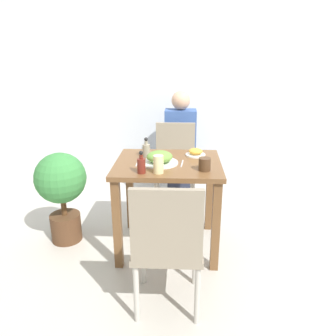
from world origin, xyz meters
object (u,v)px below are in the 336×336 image
object	(u,v)px
potted_plant_left	(62,187)
sauce_bottle	(141,165)
condiment_bottle	(146,150)
person_figure	(180,145)
side_plate	(196,152)
food_plate	(160,158)
chair_near	(167,242)
chair_far	(175,163)
drink_cup	(205,164)
juice_glass	(158,164)

from	to	relation	value
potted_plant_left	sauce_bottle	bearing A→B (deg)	-23.57
condiment_bottle	person_figure	world-z (taller)	person_figure
side_plate	person_figure	size ratio (longest dim) A/B	0.14
food_plate	person_figure	size ratio (longest dim) A/B	0.24
sauce_bottle	person_figure	size ratio (longest dim) A/B	0.14
chair_near	side_plate	distance (m)	0.98
chair_near	person_figure	bearing A→B (deg)	-91.85
food_plate	potted_plant_left	world-z (taller)	food_plate
sauce_bottle	condiment_bottle	world-z (taller)	same
chair_far	drink_cup	size ratio (longest dim) A/B	9.43
chair_far	condiment_bottle	distance (m)	0.73
chair_far	side_plate	world-z (taller)	chair_far
chair_near	drink_cup	size ratio (longest dim) A/B	9.43
chair_near	person_figure	world-z (taller)	person_figure
potted_plant_left	drink_cup	bearing A→B (deg)	-11.49
chair_far	food_plate	world-z (taller)	chair_far
food_plate	person_figure	xyz separation A→B (m)	(0.15, 1.16, -0.21)
person_figure	chair_far	bearing A→B (deg)	-97.41
side_plate	potted_plant_left	bearing A→B (deg)	-173.59
potted_plant_left	juice_glass	bearing A→B (deg)	-20.07
chair_far	drink_cup	distance (m)	1.00
chair_near	sauce_bottle	distance (m)	0.61
side_plate	person_figure	world-z (taller)	person_figure
chair_far	side_plate	xyz separation A→B (m)	(0.18, -0.56, 0.28)
sauce_bottle	person_figure	distance (m)	1.42
food_plate	drink_cup	world-z (taller)	food_plate
juice_glass	potted_plant_left	distance (m)	0.94
drink_cup	potted_plant_left	size ratio (longest dim) A/B	0.12
food_plate	sauce_bottle	size ratio (longest dim) A/B	1.73
chair_near	side_plate	world-z (taller)	chair_near
chair_near	food_plate	size ratio (longest dim) A/B	3.11
chair_near	drink_cup	xyz separation A→B (m)	(0.24, 0.56, 0.30)
chair_near	side_plate	xyz separation A→B (m)	(0.19, 0.92, 0.28)
side_plate	condiment_bottle	size ratio (longest dim) A/B	1.00
condiment_bottle	potted_plant_left	bearing A→B (deg)	-174.49
chair_near	food_plate	bearing A→B (deg)	-82.63
condiment_bottle	food_plate	bearing A→B (deg)	-53.65
food_plate	potted_plant_left	distance (m)	0.88
sauce_bottle	potted_plant_left	world-z (taller)	sauce_bottle
juice_glass	chair_far	bearing A→B (deg)	84.47
food_plate	drink_cup	xyz separation A→B (m)	(0.33, -0.14, 0.00)
chair_far	potted_plant_left	xyz separation A→B (m)	(-0.93, -0.69, 0.00)
sauce_bottle	side_plate	bearing A→B (deg)	47.70
chair_near	potted_plant_left	world-z (taller)	chair_near
food_plate	juice_glass	world-z (taller)	juice_glass
food_plate	condiment_bottle	distance (m)	0.20
drink_cup	sauce_bottle	xyz separation A→B (m)	(-0.45, -0.07, 0.02)
chair_far	condiment_bottle	world-z (taller)	condiment_bottle
juice_glass	food_plate	bearing A→B (deg)	91.61
drink_cup	sauce_bottle	distance (m)	0.45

